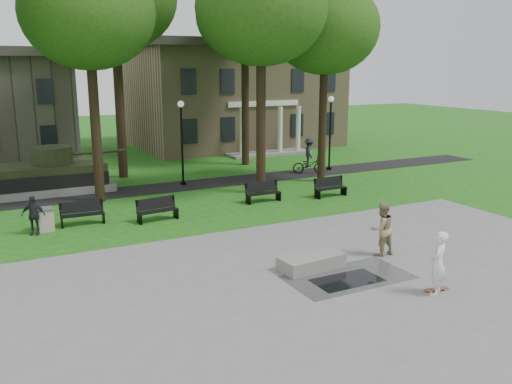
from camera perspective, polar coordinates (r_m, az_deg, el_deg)
ground at (r=20.07m, az=2.92°, el=-6.06°), size 120.00×120.00×0.00m
plaza at (r=16.24m, az=11.94°, el=-11.08°), size 22.00×16.00×0.02m
footpath at (r=30.66m, az=-8.35°, el=0.58°), size 44.00×2.60×0.01m
building_right at (r=46.72m, az=-2.41°, el=10.36°), size 17.00×12.00×8.60m
tree_1 at (r=27.45m, az=-17.28°, el=17.51°), size 6.20×6.20×11.63m
tree_2 at (r=28.22m, az=0.55°, el=18.67°), size 6.60×6.60×12.16m
tree_3 at (r=31.33m, az=7.29°, el=16.70°), size 6.00×6.00×11.19m
tree_5 at (r=36.71m, az=-1.18°, el=17.93°), size 6.40×6.40×12.44m
lamp_mid at (r=30.62m, az=-7.82°, el=5.88°), size 0.36×0.36×4.73m
lamp_right at (r=35.19m, az=7.82°, el=6.81°), size 0.36×0.36×4.73m
tank_monument at (r=31.07m, az=-20.96°, el=1.62°), size 7.45×3.40×2.40m
puddle at (r=17.47m, az=9.56°, el=-9.15°), size 2.20×1.20×0.00m
concrete_block at (r=18.22m, az=5.85°, el=-7.33°), size 2.28×1.19×0.45m
skateboard at (r=17.34m, az=18.47°, el=-9.73°), size 0.80×0.30×0.07m
skateboarder at (r=16.77m, az=18.61°, el=-7.12°), size 0.84×0.78×1.93m
friend_watching at (r=19.66m, az=13.09°, el=-3.78°), size 0.94×0.74×1.94m
pedestrian_walker at (r=23.32m, az=-22.40°, el=-2.27°), size 1.01×0.72×1.60m
cyclist at (r=34.11m, az=5.61°, el=3.48°), size 2.15×1.41×2.23m
park_bench_0 at (r=24.14m, az=-17.85°, el=-2.08°), size 1.82×0.60×1.00m
park_bench_1 at (r=23.97m, az=-10.36°, el=-1.76°), size 1.84×0.72×1.00m
park_bench_2 at (r=26.81m, az=0.70°, el=0.05°), size 1.81×0.55×1.00m
park_bench_3 at (r=28.19m, az=7.79°, el=0.58°), size 1.82×0.61×1.00m
trash_bin at (r=23.73m, az=-21.31°, el=-2.70°), size 0.69×0.69×0.96m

